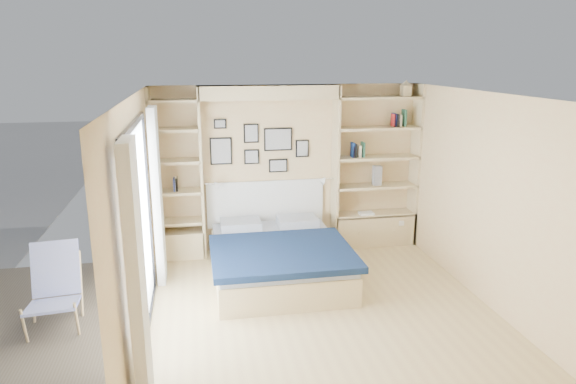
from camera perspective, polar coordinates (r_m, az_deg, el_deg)
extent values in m
plane|color=tan|center=(6.15, 3.83, -13.26)|extent=(4.50, 4.50, 0.00)
plane|color=#D6BB80|center=(7.80, -0.04, 2.67)|extent=(4.00, 0.00, 4.00)
plane|color=#D6BB80|center=(3.69, 12.89, -12.05)|extent=(4.00, 0.00, 4.00)
plane|color=#D6BB80|center=(5.54, -16.45, -3.06)|extent=(0.00, 4.50, 4.50)
plane|color=#D6BB80|center=(6.45, 21.52, -0.98)|extent=(0.00, 4.50, 4.50)
plane|color=white|center=(5.44, 4.29, 10.64)|extent=(4.50, 4.50, 0.00)
cube|color=#DAC488|center=(7.51, -9.60, 1.98)|extent=(0.04, 0.35, 2.50)
cube|color=#DAC488|center=(7.79, 5.27, 2.59)|extent=(0.04, 0.35, 2.50)
cube|color=#DAC488|center=(7.42, -2.11, 11.01)|extent=(2.00, 0.35, 0.20)
cube|color=#DAC488|center=(8.22, 13.90, 2.87)|extent=(0.04, 0.35, 2.50)
cube|color=#DAC488|center=(7.54, -14.78, 1.74)|extent=(0.04, 0.35, 2.50)
cube|color=#DAC488|center=(8.25, 9.47, -4.06)|extent=(1.30, 0.35, 0.50)
cube|color=#DAC488|center=(7.81, -11.85, -5.66)|extent=(0.70, 0.35, 0.40)
cube|color=black|center=(5.33, -16.90, 7.04)|extent=(0.04, 2.08, 0.06)
cube|color=black|center=(6.02, -15.29, -14.18)|extent=(0.04, 2.08, 0.06)
cube|color=black|center=(4.64, -17.18, -8.63)|extent=(0.04, 0.06, 2.20)
cube|color=black|center=(6.55, -15.24, -1.59)|extent=(0.04, 0.06, 2.20)
cube|color=silver|center=(5.58, -16.15, -4.32)|extent=(0.01, 2.00, 2.20)
cube|color=white|center=(4.35, -16.44, -9.45)|extent=(0.10, 0.45, 2.30)
cube|color=white|center=(6.80, -14.33, -0.50)|extent=(0.10, 0.45, 2.30)
cube|color=#DAC488|center=(8.18, 9.54, -2.40)|extent=(1.30, 0.35, 0.04)
cube|color=#DAC488|center=(8.06, 9.68, 0.66)|extent=(1.30, 0.35, 0.04)
cube|color=#DAC488|center=(7.96, 9.82, 3.80)|extent=(1.30, 0.35, 0.04)
cube|color=#DAC488|center=(7.89, 9.96, 7.01)|extent=(1.30, 0.35, 0.04)
cube|color=#DAC488|center=(7.84, 10.11, 10.27)|extent=(1.30, 0.35, 0.04)
cube|color=#DAC488|center=(7.70, -11.99, -3.22)|extent=(0.70, 0.35, 0.04)
cube|color=#DAC488|center=(7.58, -12.17, 0.02)|extent=(0.70, 0.35, 0.04)
cube|color=#DAC488|center=(7.48, -12.35, 3.35)|extent=(0.70, 0.35, 0.04)
cube|color=#DAC488|center=(7.40, -12.55, 6.77)|extent=(0.70, 0.35, 0.04)
cube|color=#DAC488|center=(7.36, -12.72, 9.85)|extent=(0.70, 0.35, 0.04)
cube|color=#DAC488|center=(6.97, -1.15, -8.03)|extent=(1.68, 2.11, 0.37)
cube|color=#999DA7|center=(6.89, -1.16, -6.24)|extent=(1.64, 2.07, 0.10)
cube|color=#0E1D39|center=(6.53, -0.66, -6.78)|extent=(1.78, 1.47, 0.08)
cube|color=#999DA7|center=(7.51, -5.28, -3.60)|extent=(0.58, 0.42, 0.12)
cube|color=#999DA7|center=(7.62, 1.05, -3.26)|extent=(0.58, 0.42, 0.12)
cube|color=white|center=(7.85, -2.50, -1.25)|extent=(1.78, 0.04, 0.70)
cube|color=black|center=(7.61, -7.46, 4.53)|extent=(0.32, 0.02, 0.40)
cube|color=gray|center=(7.60, -7.45, 4.52)|extent=(0.28, 0.01, 0.36)
cube|color=black|center=(7.60, -4.11, 6.52)|extent=(0.22, 0.02, 0.28)
cube|color=gray|center=(7.59, -4.10, 6.51)|extent=(0.18, 0.01, 0.24)
cube|color=black|center=(7.66, -4.06, 3.93)|extent=(0.22, 0.02, 0.22)
cube|color=gray|center=(7.65, -4.06, 3.92)|extent=(0.18, 0.01, 0.18)
cube|color=black|center=(7.67, -1.11, 5.88)|extent=(0.42, 0.02, 0.34)
cube|color=gray|center=(7.66, -1.10, 5.87)|extent=(0.38, 0.01, 0.30)
cube|color=black|center=(7.74, -1.10, 2.95)|extent=(0.28, 0.02, 0.20)
cube|color=gray|center=(7.73, -1.09, 2.94)|extent=(0.24, 0.01, 0.16)
cube|color=black|center=(7.76, 1.60, 4.86)|extent=(0.20, 0.02, 0.26)
cube|color=gray|center=(7.75, 1.61, 4.85)|extent=(0.16, 0.01, 0.22)
cube|color=black|center=(7.55, -7.56, 7.52)|extent=(0.18, 0.02, 0.14)
cube|color=gray|center=(7.54, -7.55, 7.51)|extent=(0.14, 0.01, 0.10)
cylinder|color=silver|center=(7.47, -8.48, 0.93)|extent=(0.20, 0.02, 0.02)
cone|color=white|center=(7.48, -7.71, 0.82)|extent=(0.13, 0.12, 0.15)
cylinder|color=silver|center=(7.71, 4.39, 1.49)|extent=(0.20, 0.02, 0.02)
cone|color=white|center=(7.69, 3.67, 1.32)|extent=(0.13, 0.12, 0.15)
cube|color=#A51E1E|center=(7.81, 7.22, 4.51)|extent=(0.02, 0.15, 0.18)
cube|color=navy|center=(7.81, 7.20, 4.67)|extent=(0.03, 0.15, 0.22)
cube|color=black|center=(7.82, 7.41, 4.62)|extent=(0.03, 0.15, 0.21)
cube|color=#BFB28C|center=(7.84, 7.89, 4.53)|extent=(0.04, 0.15, 0.18)
cube|color=#26593F|center=(7.86, 8.30, 4.70)|extent=(0.03, 0.15, 0.23)
cube|color=#A51E1E|center=(7.95, 11.63, 7.82)|extent=(0.02, 0.15, 0.19)
cube|color=navy|center=(7.96, 11.68, 7.85)|extent=(0.03, 0.15, 0.20)
cube|color=black|center=(7.98, 12.04, 7.80)|extent=(0.03, 0.15, 0.18)
cube|color=#BFB28C|center=(7.99, 12.22, 7.76)|extent=(0.04, 0.15, 0.17)
cube|color=#26593F|center=(8.01, 12.75, 8.04)|extent=(0.03, 0.15, 0.25)
cube|color=navy|center=(7.54, -12.51, 0.83)|extent=(0.02, 0.15, 0.19)
cube|color=black|center=(7.54, -12.27, 0.88)|extent=(0.03, 0.15, 0.20)
cube|color=#BFB28C|center=(7.54, -12.31, 0.88)|extent=(0.03, 0.15, 0.20)
cube|color=#DAC488|center=(7.98, 12.95, 10.88)|extent=(0.13, 0.13, 0.15)
cone|color=#DAC488|center=(7.97, 12.99, 11.71)|extent=(0.20, 0.20, 0.08)
cube|color=slate|center=(8.02, 9.86, 1.83)|extent=(0.12, 0.12, 0.30)
cube|color=white|center=(8.07, 8.68, -2.34)|extent=(0.22, 0.16, 0.03)
cylinder|color=tan|center=(6.03, -27.26, -13.18)|extent=(0.05, 0.15, 0.45)
cylinder|color=tan|center=(5.95, -22.41, -13.00)|extent=(0.05, 0.15, 0.45)
cylinder|color=tan|center=(6.54, -26.44, -9.78)|extent=(0.07, 0.36, 0.73)
cylinder|color=tan|center=(6.47, -22.02, -9.57)|extent=(0.07, 0.36, 0.73)
cube|color=#3845BB|center=(6.15, -24.67, -11.38)|extent=(0.58, 0.67, 0.16)
cube|color=#3845BB|center=(6.45, -24.42, -7.71)|extent=(0.54, 0.30, 0.60)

